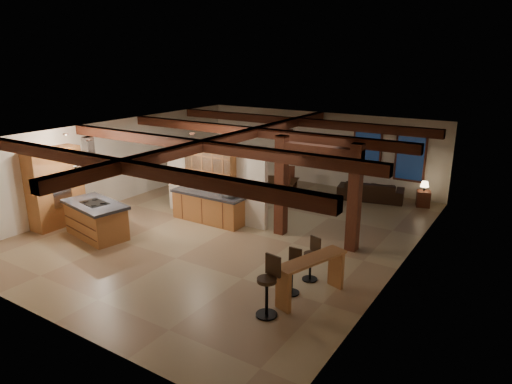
# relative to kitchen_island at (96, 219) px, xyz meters

# --- Properties ---
(ground) EXTENTS (12.00, 12.00, 0.00)m
(ground) POSITION_rel_kitchen_island_xyz_m (2.95, 2.57, -0.51)
(ground) COLOR tan
(ground) RESTS_ON ground
(room_walls) EXTENTS (12.00, 12.00, 12.00)m
(room_walls) POSITION_rel_kitchen_island_xyz_m (2.95, 2.57, 1.27)
(room_walls) COLOR white
(room_walls) RESTS_ON ground
(ceiling_beams) EXTENTS (10.00, 12.00, 0.28)m
(ceiling_beams) POSITION_rel_kitchen_island_xyz_m (2.95, 2.57, 2.25)
(ceiling_beams) COLOR #411510
(ceiling_beams) RESTS_ON room_walls
(timber_posts) EXTENTS (2.50, 0.30, 2.90)m
(timber_posts) POSITION_rel_kitchen_island_xyz_m (5.45, 3.07, 1.25)
(timber_posts) COLOR #411510
(timber_posts) RESTS_ON ground
(partition_wall) EXTENTS (3.80, 0.18, 2.20)m
(partition_wall) POSITION_rel_kitchen_island_xyz_m (1.95, 3.07, 0.59)
(partition_wall) COLOR white
(partition_wall) RESTS_ON ground
(pantry_cabinet) EXTENTS (0.67, 1.60, 2.40)m
(pantry_cabinet) POSITION_rel_kitchen_island_xyz_m (-1.71, -0.03, 0.69)
(pantry_cabinet) COLOR #AD5F38
(pantry_cabinet) RESTS_ON ground
(back_counter) EXTENTS (2.50, 0.66, 0.94)m
(back_counter) POSITION_rel_kitchen_island_xyz_m (1.95, 2.68, -0.04)
(back_counter) COLOR #AD5F38
(back_counter) RESTS_ON ground
(upper_display_cabinet) EXTENTS (1.80, 0.36, 0.95)m
(upper_display_cabinet) POSITION_rel_kitchen_island_xyz_m (1.95, 2.88, 1.34)
(upper_display_cabinet) COLOR #AD5F38
(upper_display_cabinet) RESTS_ON partition_wall
(range_hood) EXTENTS (1.10, 1.10, 1.40)m
(range_hood) POSITION_rel_kitchen_island_xyz_m (0.00, 0.00, 1.27)
(range_hood) COLOR silver
(range_hood) RESTS_ON room_walls
(back_windows) EXTENTS (2.70, 0.07, 1.70)m
(back_windows) POSITION_rel_kitchen_island_xyz_m (5.75, 8.50, 0.99)
(back_windows) COLOR #411510
(back_windows) RESTS_ON room_walls
(framed_art) EXTENTS (0.65, 0.05, 0.85)m
(framed_art) POSITION_rel_kitchen_island_xyz_m (1.45, 8.50, 1.19)
(framed_art) COLOR #411510
(framed_art) RESTS_ON room_walls
(recessed_cans) EXTENTS (3.16, 2.46, 0.03)m
(recessed_cans) POSITION_rel_kitchen_island_xyz_m (0.42, 0.63, 2.36)
(recessed_cans) COLOR silver
(recessed_cans) RESTS_ON room_walls
(kitchen_island) EXTENTS (2.23, 1.46, 1.02)m
(kitchen_island) POSITION_rel_kitchen_island_xyz_m (0.00, 0.00, 0.00)
(kitchen_island) COLOR #AD5F38
(kitchen_island) RESTS_ON ground
(dining_table) EXTENTS (2.26, 1.64, 0.71)m
(dining_table) POSITION_rel_kitchen_island_xyz_m (2.30, 5.77, -0.16)
(dining_table) COLOR #381E0E
(dining_table) RESTS_ON ground
(sofa) EXTENTS (2.44, 1.38, 0.67)m
(sofa) POSITION_rel_kitchen_island_xyz_m (5.48, 7.63, -0.18)
(sofa) COLOR black
(sofa) RESTS_ON ground
(microwave) EXTENTS (0.41, 0.29, 0.21)m
(microwave) POSITION_rel_kitchen_island_xyz_m (2.77, 2.68, 0.53)
(microwave) COLOR #AFAFB4
(microwave) RESTS_ON back_counter
(bar_counter) EXTENTS (0.98, 1.81, 0.93)m
(bar_counter) POSITION_rel_kitchen_island_xyz_m (6.75, 0.17, 0.11)
(bar_counter) COLOR #AD5F38
(bar_counter) RESTS_ON ground
(side_table) EXTENTS (0.56, 0.56, 0.55)m
(side_table) POSITION_rel_kitchen_island_xyz_m (7.27, 7.88, -0.24)
(side_table) COLOR #411510
(side_table) RESTS_ON ground
(table_lamp) EXTENTS (0.29, 0.29, 0.34)m
(table_lamp) POSITION_rel_kitchen_island_xyz_m (7.27, 7.88, 0.28)
(table_lamp) COLOR black
(table_lamp) RESTS_ON side_table
(bar_stool_a) EXTENTS (0.44, 0.46, 1.26)m
(bar_stool_a) POSITION_rel_kitchen_island_xyz_m (6.33, -0.91, 0.13)
(bar_stool_a) COLOR black
(bar_stool_a) RESTS_ON ground
(bar_stool_b) EXTENTS (0.36, 0.36, 1.02)m
(bar_stool_b) POSITION_rel_kitchen_island_xyz_m (6.32, 0.14, 0.01)
(bar_stool_b) COLOR black
(bar_stool_b) RESTS_ON ground
(bar_stool_c) EXTENTS (0.38, 0.39, 1.03)m
(bar_stool_c) POSITION_rel_kitchen_island_xyz_m (6.39, 0.93, 0.01)
(bar_stool_c) COLOR black
(bar_stool_c) RESTS_ON ground
(dining_chairs) EXTENTS (2.24, 2.24, 1.15)m
(dining_chairs) POSITION_rel_kitchen_island_xyz_m (2.30, 5.77, 0.07)
(dining_chairs) COLOR #411510
(dining_chairs) RESTS_ON ground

